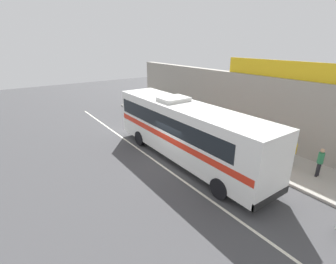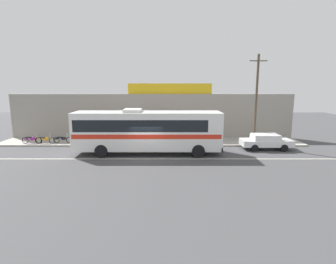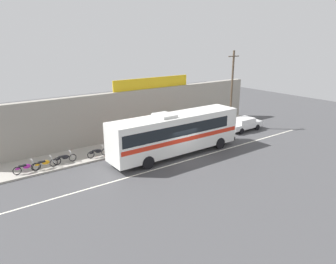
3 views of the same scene
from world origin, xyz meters
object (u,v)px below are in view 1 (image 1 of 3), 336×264
at_px(motorcycle_purple, 171,120).
at_px(motorcycle_orange, 147,109).
at_px(motorcycle_black, 157,112).
at_px(motorcycle_green, 141,106).
at_px(pedestrian_far_left, 294,151).
at_px(pedestrian_by_curb, 320,161).
at_px(intercity_bus, 184,128).

distance_m(motorcycle_purple, motorcycle_orange, 4.27).
bearing_deg(motorcycle_orange, motorcycle_black, 7.79).
height_order(motorcycle_black, motorcycle_purple, same).
height_order(motorcycle_green, pedestrian_far_left, pedestrian_far_left).
distance_m(motorcycle_purple, motorcycle_green, 5.62).
relative_size(motorcycle_black, motorcycle_orange, 0.99).
xyz_separation_m(motorcycle_black, motorcycle_purple, (2.68, -0.27, 0.00)).
xyz_separation_m(motorcycle_purple, motorcycle_green, (-5.62, 0.10, 0.00)).
bearing_deg(motorcycle_purple, pedestrian_far_left, 7.81).
relative_size(motorcycle_purple, pedestrian_by_curb, 1.14).
bearing_deg(pedestrian_far_left, intercity_bus, -134.86).
distance_m(motorcycle_purple, pedestrian_by_curb, 11.91).
distance_m(pedestrian_far_left, pedestrian_by_curb, 1.49).
bearing_deg(motorcycle_black, pedestrian_far_left, 5.03).
bearing_deg(motorcycle_green, pedestrian_far_left, 4.71).
height_order(intercity_bus, motorcycle_orange, intercity_bus).
distance_m(motorcycle_black, pedestrian_by_curb, 14.55).
bearing_deg(pedestrian_by_curb, motorcycle_black, -175.79).
bearing_deg(motorcycle_orange, pedestrian_by_curb, 4.57).
bearing_deg(pedestrian_far_left, pedestrian_by_curb, -2.95).
bearing_deg(intercity_bus, motorcycle_black, 158.17).
xyz_separation_m(motorcycle_black, pedestrian_by_curb, (14.50, 1.07, 0.52)).
height_order(intercity_bus, pedestrian_by_curb, intercity_bus).
bearing_deg(pedestrian_by_curb, pedestrian_far_left, 177.05).
bearing_deg(motorcycle_black, motorcycle_green, -176.71).
height_order(motorcycle_purple, motorcycle_green, same).
distance_m(intercity_bus, motorcycle_green, 11.97).
bearing_deg(intercity_bus, motorcycle_purple, 151.68).
bearing_deg(pedestrian_far_left, motorcycle_orange, -174.67).
distance_m(motorcycle_green, pedestrian_far_left, 16.01).
distance_m(motorcycle_black, motorcycle_orange, 1.61).
bearing_deg(motorcycle_orange, pedestrian_far_left, 5.33).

